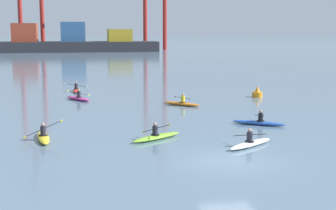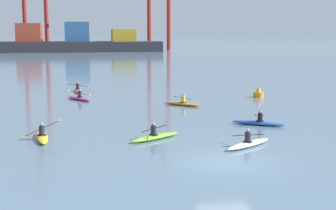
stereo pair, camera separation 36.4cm
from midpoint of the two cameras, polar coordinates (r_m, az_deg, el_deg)
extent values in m
plane|color=slate|center=(22.93, 6.72, -6.39)|extent=(800.00, 800.00, 0.00)
cube|color=#28282D|center=(132.10, -10.90, 6.60)|extent=(43.92, 9.02, 2.64)
cube|color=#993823|center=(132.59, -16.22, 8.00)|extent=(6.15, 6.31, 4.71)
cube|color=#2D5684|center=(132.02, -10.95, 8.26)|extent=(6.15, 6.31, 5.06)
cube|color=#B29323|center=(132.57, -5.66, 7.98)|extent=(6.15, 6.31, 3.22)
cylinder|color=maroon|center=(143.99, -2.73, 11.58)|extent=(1.20, 1.20, 26.09)
cylinder|color=maroon|center=(144.90, -0.45, 11.57)|extent=(1.20, 1.20, 26.09)
cylinder|color=orange|center=(44.35, 9.99, 1.19)|extent=(0.90, 0.90, 0.45)
cone|color=orange|center=(44.29, 10.01, 1.83)|extent=(0.50, 0.49, 0.55)
ellipsoid|color=#2856B2|center=(31.55, 10.08, -2.04)|extent=(3.15, 2.41, 0.26)
torus|color=black|center=(31.50, 10.27, -1.80)|extent=(0.68, 0.68, 0.05)
cylinder|color=black|center=(31.46, 10.28, -1.37)|extent=(0.30, 0.30, 0.50)
sphere|color=tan|center=(31.40, 10.30, -0.74)|extent=(0.19, 0.19, 0.19)
cylinder|color=black|center=(31.46, 10.20, -1.19)|extent=(1.20, 1.73, 0.41)
ellipsoid|color=black|center=(30.43, 9.75, -1.15)|extent=(0.14, 0.19, 0.14)
ellipsoid|color=black|center=(32.48, 10.61, -1.22)|extent=(0.14, 0.19, 0.14)
ellipsoid|color=#7ABC2D|center=(27.06, -1.72, -3.70)|extent=(3.16, 2.39, 0.26)
torus|color=black|center=(26.97, -1.88, -3.44)|extent=(0.68, 0.68, 0.05)
cylinder|color=#23232D|center=(26.92, -1.88, -2.94)|extent=(0.30, 0.30, 0.50)
sphere|color=tan|center=(26.85, -1.88, -2.21)|extent=(0.19, 0.19, 0.19)
cylinder|color=black|center=(26.93, -1.80, -2.72)|extent=(1.14, 1.68, 0.70)
ellipsoid|color=yellow|center=(27.72, -3.20, -3.10)|extent=(0.15, 0.19, 0.16)
ellipsoid|color=yellow|center=(26.15, -0.33, -2.31)|extent=(0.15, 0.19, 0.16)
ellipsoid|color=red|center=(48.41, -10.71, 1.69)|extent=(0.70, 3.42, 0.26)
torus|color=black|center=(48.29, -10.72, 1.84)|extent=(0.50, 0.50, 0.05)
cylinder|color=#23232D|center=(48.26, -10.73, 2.12)|extent=(0.30, 0.30, 0.50)
sphere|color=tan|center=(48.22, -10.74, 2.53)|extent=(0.19, 0.19, 0.19)
cylinder|color=black|center=(48.30, -10.73, 2.24)|extent=(2.07, 0.09, 0.42)
ellipsoid|color=silver|center=(48.32, -11.96, 2.44)|extent=(0.20, 0.05, 0.14)
ellipsoid|color=silver|center=(48.30, -9.50, 2.05)|extent=(0.20, 0.05, 0.14)
ellipsoid|color=silver|center=(25.80, 9.07, -4.43)|extent=(3.14, 2.43, 0.26)
torus|color=black|center=(25.69, 8.95, -4.17)|extent=(0.68, 0.68, 0.05)
cylinder|color=#23232D|center=(25.63, 8.96, -3.64)|extent=(0.30, 0.30, 0.50)
sphere|color=tan|center=(25.56, 8.98, -2.88)|extent=(0.19, 0.19, 0.19)
cylinder|color=black|center=(25.65, 9.03, -3.41)|extent=(1.20, 1.72, 0.44)
ellipsoid|color=silver|center=(26.29, 7.20, -3.53)|extent=(0.15, 0.19, 0.14)
ellipsoid|color=silver|center=(25.04, 10.96, -3.28)|extent=(0.15, 0.19, 0.14)
ellipsoid|color=#C13384|center=(42.53, -10.51, 0.73)|extent=(2.28, 3.21, 0.26)
torus|color=black|center=(42.43, -10.45, 0.90)|extent=(0.67, 0.67, 0.05)
cylinder|color=#23232D|center=(42.40, -10.46, 1.22)|extent=(0.30, 0.30, 0.50)
sphere|color=tan|center=(42.36, -10.47, 1.69)|extent=(0.19, 0.19, 0.19)
cylinder|color=black|center=(42.43, -10.50, 1.36)|extent=(1.76, 1.09, 0.56)
ellipsoid|color=yellow|center=(41.88, -11.69, 1.59)|extent=(0.19, 0.14, 0.15)
ellipsoid|color=yellow|center=(43.00, -9.34, 1.14)|extent=(0.19, 0.14, 0.15)
ellipsoid|color=orange|center=(38.95, 1.34, 0.14)|extent=(2.78, 2.87, 0.26)
torus|color=black|center=(38.87, 1.46, 0.33)|extent=(0.69, 0.69, 0.05)
cylinder|color=gold|center=(38.84, 1.46, 0.68)|extent=(0.30, 0.30, 0.50)
sphere|color=tan|center=(38.79, 1.46, 1.19)|extent=(0.19, 0.19, 0.19)
cylinder|color=black|center=(38.85, 1.40, 0.83)|extent=(1.51, 1.45, 0.47)
ellipsoid|color=black|center=(37.98, 0.53, 0.98)|extent=(0.17, 0.17, 0.14)
ellipsoid|color=black|center=(39.73, 2.23, 0.69)|extent=(0.17, 0.17, 0.14)
ellipsoid|color=yellow|center=(27.85, -14.51, -3.62)|extent=(1.02, 3.45, 0.26)
torus|color=black|center=(27.72, -14.51, -3.38)|extent=(0.55, 0.55, 0.05)
cylinder|color=#23232D|center=(27.68, -14.53, -2.90)|extent=(0.30, 0.30, 0.50)
sphere|color=tan|center=(27.61, -14.55, -2.19)|extent=(0.19, 0.19, 0.19)
cylinder|color=black|center=(27.71, -14.54, -2.68)|extent=(1.95, 0.28, 0.81)
ellipsoid|color=yellow|center=(27.75, -16.53, -3.56)|extent=(0.21, 0.07, 0.17)
ellipsoid|color=yellow|center=(27.70, -12.56, -1.79)|extent=(0.21, 0.07, 0.17)
camera|label=1|loc=(0.18, -90.30, -0.05)|focal=53.02mm
camera|label=2|loc=(0.18, 89.70, 0.05)|focal=53.02mm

